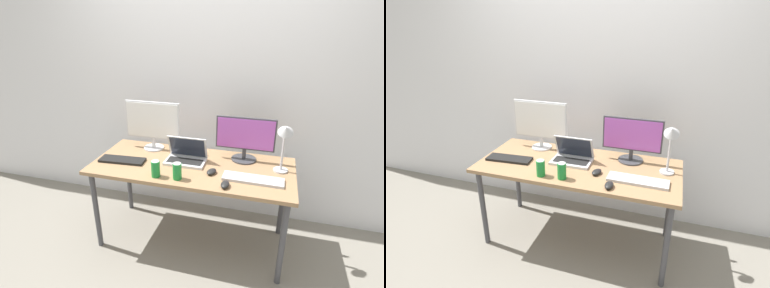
# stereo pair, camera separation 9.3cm
# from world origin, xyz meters

# --- Properties ---
(ground_plane) EXTENTS (16.00, 16.00, 0.00)m
(ground_plane) POSITION_xyz_m (0.00, 0.00, 0.00)
(ground_plane) COLOR gray
(wall_back) EXTENTS (7.00, 0.08, 2.60)m
(wall_back) POSITION_xyz_m (0.00, 0.59, 1.30)
(wall_back) COLOR silver
(wall_back) RESTS_ON ground
(work_desk) EXTENTS (1.61, 0.70, 0.74)m
(work_desk) POSITION_xyz_m (0.00, 0.00, 0.67)
(work_desk) COLOR #424247
(work_desk) RESTS_ON ground
(monitor_left) EXTENTS (0.50, 0.18, 0.43)m
(monitor_left) POSITION_xyz_m (-0.42, 0.23, 0.98)
(monitor_left) COLOR silver
(monitor_left) RESTS_ON work_desk
(monitor_center) EXTENTS (0.48, 0.21, 0.37)m
(monitor_center) POSITION_xyz_m (0.39, 0.21, 0.94)
(monitor_center) COLOR #38383D
(monitor_center) RESTS_ON work_desk
(laptop_silver) EXTENTS (0.32, 0.21, 0.21)m
(laptop_silver) POSITION_xyz_m (-0.06, 0.05, 0.79)
(laptop_silver) COLOR silver
(laptop_silver) RESTS_ON work_desk
(keyboard_main) EXTENTS (0.44, 0.14, 0.02)m
(keyboard_main) POSITION_xyz_m (0.49, -0.13, 0.75)
(keyboard_main) COLOR #B2B2B7
(keyboard_main) RESTS_ON work_desk
(keyboard_aux) EXTENTS (0.38, 0.15, 0.02)m
(keyboard_aux) POSITION_xyz_m (-0.57, -0.09, 0.75)
(keyboard_aux) COLOR black
(keyboard_aux) RESTS_ON work_desk
(mouse_by_keyboard) EXTENTS (0.09, 0.11, 0.03)m
(mouse_by_keyboard) POSITION_xyz_m (0.18, -0.11, 0.76)
(mouse_by_keyboard) COLOR black
(mouse_by_keyboard) RESTS_ON work_desk
(mouse_by_laptop) EXTENTS (0.06, 0.10, 0.04)m
(mouse_by_laptop) POSITION_xyz_m (0.32, -0.27, 0.76)
(mouse_by_laptop) COLOR black
(mouse_by_laptop) RESTS_ON work_desk
(soda_can_near_keyboard) EXTENTS (0.07, 0.07, 0.13)m
(soda_can_near_keyboard) POSITION_xyz_m (-0.21, -0.26, 0.80)
(soda_can_near_keyboard) COLOR #197F33
(soda_can_near_keyboard) RESTS_ON work_desk
(soda_can_by_laptop) EXTENTS (0.07, 0.07, 0.13)m
(soda_can_by_laptop) POSITION_xyz_m (-0.04, -0.25, 0.80)
(soda_can_by_laptop) COLOR #197F33
(soda_can_by_laptop) RESTS_ON work_desk
(desk_lamp) EXTENTS (0.11, 0.18, 0.41)m
(desk_lamp) POSITION_xyz_m (0.69, 0.04, 1.02)
(desk_lamp) COLOR #B7B7BC
(desk_lamp) RESTS_ON work_desk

